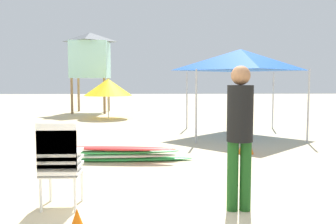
# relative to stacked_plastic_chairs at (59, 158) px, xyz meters

# --- Properties ---
(stacked_plastic_chairs) EXTENTS (0.48, 0.48, 1.11)m
(stacked_plastic_chairs) POSITION_rel_stacked_plastic_chairs_xyz_m (0.00, 0.00, 0.00)
(stacked_plastic_chairs) COLOR white
(stacked_plastic_chairs) RESTS_ON ground
(surfboard_pile) EXTENTS (2.71, 0.55, 0.32)m
(surfboard_pile) POSITION_rel_stacked_plastic_chairs_xyz_m (0.54, 2.71, -0.49)
(surfboard_pile) COLOR green
(surfboard_pile) RESTS_ON ground
(lifeguard_near_right) EXTENTS (0.32, 0.32, 1.80)m
(lifeguard_near_right) POSITION_rel_stacked_plastic_chairs_xyz_m (2.24, -0.13, 0.39)
(lifeguard_near_right) COLOR #194C19
(lifeguard_near_right) RESTS_ON ground
(popup_canopy) EXTENTS (2.96, 2.96, 2.54)m
(popup_canopy) POSITION_rel_stacked_plastic_chairs_xyz_m (3.70, 6.31, 1.57)
(popup_canopy) COLOR #B2B2B7
(popup_canopy) RESTS_ON ground
(lifeguard_tower) EXTENTS (1.98, 1.98, 3.98)m
(lifeguard_tower) POSITION_rel_stacked_plastic_chairs_xyz_m (-2.07, 14.17, 2.22)
(lifeguard_tower) COLOR olive
(lifeguard_tower) RESTS_ON ground
(beach_umbrella_left) EXTENTS (2.06, 2.06, 1.69)m
(beach_umbrella_left) POSITION_rel_stacked_plastic_chairs_xyz_m (-0.84, 11.32, 0.68)
(beach_umbrella_left) COLOR beige
(beach_umbrella_left) RESTS_ON ground
(traffic_cone_far) EXTENTS (0.35, 0.35, 0.50)m
(traffic_cone_far) POSITION_rel_stacked_plastic_chairs_xyz_m (3.20, 3.45, -0.40)
(traffic_cone_far) COLOR orange
(traffic_cone_far) RESTS_ON ground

